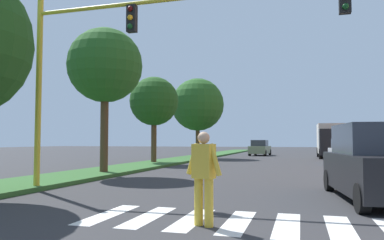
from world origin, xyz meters
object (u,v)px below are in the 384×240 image
at_px(tree_distant, 198,105).
at_px(sedan_midblock, 345,152).
at_px(suv_crossing, 377,164).
at_px(truck_box_delivery, 332,140).
at_px(tree_mid, 105,66).
at_px(tree_far, 154,102).
at_px(sedan_distant, 260,148).
at_px(pedestrian_performer, 204,174).
at_px(traffic_light_gantry, 134,41).

xyz_separation_m(tree_distant, sedan_midblock, (11.66, -5.34, -3.98)).
distance_m(suv_crossing, truck_box_delivery, 25.55).
relative_size(tree_mid, tree_far, 1.15).
bearing_deg(suv_crossing, tree_far, 131.56).
distance_m(tree_far, suv_crossing, 17.26).
xyz_separation_m(suv_crossing, sedan_distant, (-6.03, 29.79, -0.17)).
xyz_separation_m(tree_mid, pedestrian_performer, (6.84, -8.61, -4.01)).
height_order(sedan_distant, truck_box_delivery, truck_box_delivery).
height_order(suv_crossing, truck_box_delivery, truck_box_delivery).
relative_size(tree_distant, pedestrian_performer, 4.13).
xyz_separation_m(sedan_midblock, truck_box_delivery, (-0.17, 9.19, 0.84)).
relative_size(tree_mid, sedan_distant, 1.54).
bearing_deg(tree_far, sedan_midblock, 16.62).
relative_size(pedestrian_performer, sedan_distant, 0.40).
bearing_deg(truck_box_delivery, sedan_midblock, -88.94).
xyz_separation_m(tree_far, truck_box_delivery, (12.06, 12.84, -2.53)).
bearing_deg(sedan_distant, tree_mid, -99.83).
xyz_separation_m(tree_mid, tree_distant, (-0.27, 17.08, -0.17)).
bearing_deg(suv_crossing, tree_distant, 116.22).
relative_size(traffic_light_gantry, sedan_distant, 2.52).
xyz_separation_m(tree_far, pedestrian_performer, (7.68, -16.70, -3.23)).
height_order(pedestrian_performer, sedan_midblock, sedan_midblock).
height_order(tree_far, sedan_midblock, tree_far).
bearing_deg(suv_crossing, sedan_distant, 101.45).
bearing_deg(truck_box_delivery, tree_distant, -161.49).
bearing_deg(traffic_light_gantry, tree_mid, 126.31).
height_order(tree_far, suv_crossing, tree_far).
bearing_deg(tree_far, pedestrian_performer, -65.31).
distance_m(tree_mid, traffic_light_gantry, 6.63).
height_order(tree_distant, sedan_distant, tree_distant).
distance_m(tree_mid, truck_box_delivery, 23.98).
bearing_deg(sedan_midblock, tree_far, -163.38).
bearing_deg(tree_distant, suv_crossing, -63.78).
xyz_separation_m(tree_far, tree_distant, (0.57, 8.99, 0.61)).
bearing_deg(suv_crossing, tree_mid, 156.18).
bearing_deg(tree_distant, tree_far, -93.65).
bearing_deg(truck_box_delivery, suv_crossing, -91.82).
bearing_deg(suv_crossing, sedan_midblock, 86.56).
relative_size(traffic_light_gantry, pedestrian_performer, 6.31).
xyz_separation_m(tree_mid, tree_far, (-0.84, 8.09, -0.79)).
distance_m(tree_distant, sedan_midblock, 13.43).
xyz_separation_m(suv_crossing, truck_box_delivery, (0.81, 25.52, 0.70)).
height_order(tree_distant, traffic_light_gantry, tree_distant).
relative_size(pedestrian_performer, suv_crossing, 0.35).
bearing_deg(tree_mid, tree_far, 95.96).
relative_size(tree_far, suv_crossing, 1.19).
height_order(tree_mid, truck_box_delivery, tree_mid).
distance_m(tree_mid, sedan_midblock, 16.88).
height_order(tree_mid, tree_distant, tree_distant).
bearing_deg(tree_mid, truck_box_delivery, 61.81).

